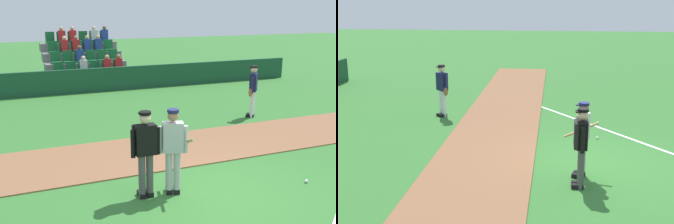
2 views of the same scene
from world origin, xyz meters
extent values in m
plane|color=#33702D|center=(0.00, 0.00, 0.00)|extent=(80.00, 80.00, 0.00)
cube|color=brown|center=(0.00, 2.83, 0.01)|extent=(28.00, 2.58, 0.03)
cube|color=#19472D|center=(0.00, 11.07, 0.52)|extent=(20.00, 0.16, 1.05)
cube|color=slate|center=(0.00, 13.37, 0.15)|extent=(3.90, 3.80, 0.30)
cube|color=slate|center=(0.00, 12.10, 0.50)|extent=(3.80, 0.85, 0.40)
cube|color=#196033|center=(-1.38, 12.00, 0.75)|extent=(0.44, 0.40, 0.08)
cube|color=#196033|center=(-1.38, 12.22, 1.00)|extent=(0.44, 0.08, 0.50)
cube|color=#196033|center=(-0.83, 12.00, 0.75)|extent=(0.44, 0.40, 0.08)
cube|color=#196033|center=(-0.83, 12.22, 1.00)|extent=(0.44, 0.08, 0.50)
cube|color=#196033|center=(-0.28, 12.00, 0.75)|extent=(0.44, 0.40, 0.08)
cube|color=#196033|center=(-0.28, 12.22, 1.00)|extent=(0.44, 0.08, 0.50)
cube|color=silver|center=(-0.28, 12.05, 1.05)|extent=(0.32, 0.22, 0.52)
sphere|color=beige|center=(-0.28, 12.05, 1.40)|extent=(0.20, 0.20, 0.20)
cube|color=#196033|center=(0.28, 12.00, 0.75)|extent=(0.44, 0.40, 0.08)
cube|color=#196033|center=(0.28, 12.22, 1.00)|extent=(0.44, 0.08, 0.50)
cube|color=#196033|center=(0.82, 12.00, 0.75)|extent=(0.44, 0.40, 0.08)
cube|color=#196033|center=(0.82, 12.22, 1.00)|extent=(0.44, 0.08, 0.50)
cube|color=red|center=(0.82, 12.05, 1.05)|extent=(0.32, 0.22, 0.52)
sphere|color=tan|center=(0.82, 12.05, 1.40)|extent=(0.20, 0.20, 0.20)
cube|color=#196033|center=(1.38, 12.00, 0.75)|extent=(0.44, 0.40, 0.08)
cube|color=#196033|center=(1.38, 12.22, 1.00)|extent=(0.44, 0.08, 0.50)
cube|color=red|center=(1.38, 12.05, 1.05)|extent=(0.32, 0.22, 0.52)
sphere|color=#9E7051|center=(1.38, 12.05, 1.40)|extent=(0.20, 0.20, 0.20)
cube|color=slate|center=(0.00, 12.95, 0.90)|extent=(3.80, 0.85, 0.40)
cube|color=#196033|center=(-1.38, 12.85, 1.15)|extent=(0.44, 0.40, 0.08)
cube|color=#196033|center=(-1.38, 13.07, 1.40)|extent=(0.44, 0.08, 0.50)
cube|color=#196033|center=(-0.83, 12.85, 1.15)|extent=(0.44, 0.40, 0.08)
cube|color=#196033|center=(-0.83, 13.07, 1.40)|extent=(0.44, 0.08, 0.50)
cube|color=#196033|center=(-0.28, 12.85, 1.15)|extent=(0.44, 0.40, 0.08)
cube|color=#196033|center=(-0.28, 13.07, 1.40)|extent=(0.44, 0.08, 0.50)
cube|color=#263F99|center=(-0.28, 12.90, 1.45)|extent=(0.32, 0.22, 0.52)
sphere|color=brown|center=(-0.28, 12.90, 1.80)|extent=(0.20, 0.20, 0.20)
cube|color=#196033|center=(0.28, 12.85, 1.15)|extent=(0.44, 0.40, 0.08)
cube|color=#196033|center=(0.28, 13.07, 1.40)|extent=(0.44, 0.08, 0.50)
cube|color=#196033|center=(0.82, 12.85, 1.15)|extent=(0.44, 0.40, 0.08)
cube|color=#196033|center=(0.82, 13.07, 1.40)|extent=(0.44, 0.08, 0.50)
cube|color=#196033|center=(1.38, 12.85, 1.15)|extent=(0.44, 0.40, 0.08)
cube|color=#196033|center=(1.38, 13.07, 1.40)|extent=(0.44, 0.08, 0.50)
cube|color=slate|center=(0.00, 13.80, 1.30)|extent=(3.80, 0.85, 0.40)
cube|color=#196033|center=(-1.38, 13.70, 1.55)|extent=(0.44, 0.40, 0.08)
cube|color=#196033|center=(-1.38, 13.92, 1.80)|extent=(0.44, 0.08, 0.50)
cube|color=#196033|center=(-0.83, 13.70, 1.55)|extent=(0.44, 0.40, 0.08)
cube|color=#196033|center=(-0.83, 13.92, 1.80)|extent=(0.44, 0.08, 0.50)
cube|color=red|center=(-0.83, 13.75, 1.85)|extent=(0.32, 0.22, 0.52)
sphere|color=beige|center=(-0.83, 13.75, 2.20)|extent=(0.20, 0.20, 0.20)
cube|color=#196033|center=(-0.28, 13.70, 1.55)|extent=(0.44, 0.40, 0.08)
cube|color=#196033|center=(-0.28, 13.92, 1.80)|extent=(0.44, 0.08, 0.50)
cube|color=red|center=(-0.28, 13.75, 1.85)|extent=(0.32, 0.22, 0.52)
sphere|color=#9E7051|center=(-0.28, 13.75, 2.20)|extent=(0.20, 0.20, 0.20)
cube|color=#196033|center=(0.28, 13.70, 1.55)|extent=(0.44, 0.40, 0.08)
cube|color=#196033|center=(0.28, 13.92, 1.80)|extent=(0.44, 0.08, 0.50)
cube|color=#263F99|center=(0.28, 13.75, 1.85)|extent=(0.32, 0.22, 0.52)
sphere|color=tan|center=(0.28, 13.75, 2.20)|extent=(0.20, 0.20, 0.20)
cube|color=#196033|center=(0.82, 13.70, 1.55)|extent=(0.44, 0.40, 0.08)
cube|color=#196033|center=(0.82, 13.92, 1.80)|extent=(0.44, 0.08, 0.50)
cube|color=#263F99|center=(0.82, 13.75, 1.85)|extent=(0.32, 0.22, 0.52)
sphere|color=tan|center=(0.82, 13.75, 2.20)|extent=(0.20, 0.20, 0.20)
cube|color=#196033|center=(1.38, 13.70, 1.55)|extent=(0.44, 0.40, 0.08)
cube|color=#196033|center=(1.38, 13.92, 1.80)|extent=(0.44, 0.08, 0.50)
cube|color=slate|center=(0.00, 14.65, 1.70)|extent=(3.80, 0.85, 0.40)
cube|color=#196033|center=(-1.38, 14.55, 1.95)|extent=(0.44, 0.40, 0.08)
cube|color=#196033|center=(-1.38, 14.77, 2.20)|extent=(0.44, 0.08, 0.50)
cube|color=#196033|center=(-0.83, 14.55, 1.95)|extent=(0.44, 0.40, 0.08)
cube|color=#196033|center=(-0.83, 14.77, 2.20)|extent=(0.44, 0.08, 0.50)
cube|color=red|center=(-0.83, 14.60, 2.25)|extent=(0.32, 0.22, 0.52)
sphere|color=tan|center=(-0.83, 14.60, 2.60)|extent=(0.20, 0.20, 0.20)
cube|color=#196033|center=(-0.28, 14.55, 1.95)|extent=(0.44, 0.40, 0.08)
cube|color=#196033|center=(-0.28, 14.77, 2.20)|extent=(0.44, 0.08, 0.50)
cube|color=red|center=(-0.28, 14.60, 2.25)|extent=(0.32, 0.22, 0.52)
sphere|color=tan|center=(-0.28, 14.60, 2.60)|extent=(0.20, 0.20, 0.20)
cube|color=#196033|center=(0.28, 14.55, 1.95)|extent=(0.44, 0.40, 0.08)
cube|color=#196033|center=(0.28, 14.77, 2.20)|extent=(0.44, 0.08, 0.50)
cube|color=#196033|center=(0.82, 14.55, 1.95)|extent=(0.44, 0.40, 0.08)
cube|color=#196033|center=(0.82, 14.77, 2.20)|extent=(0.44, 0.08, 0.50)
cube|color=silver|center=(0.82, 14.60, 2.25)|extent=(0.32, 0.22, 0.52)
sphere|color=beige|center=(0.82, 14.60, 2.60)|extent=(0.20, 0.20, 0.20)
cube|color=#196033|center=(1.38, 14.55, 1.95)|extent=(0.44, 0.40, 0.08)
cube|color=#196033|center=(1.38, 14.77, 2.20)|extent=(0.44, 0.08, 0.50)
cube|color=#263F99|center=(1.38, 14.60, 2.25)|extent=(0.32, 0.22, 0.52)
sphere|color=brown|center=(1.38, 14.60, 2.60)|extent=(0.20, 0.20, 0.20)
cylinder|color=#B2B2B2|center=(-0.86, 0.45, 0.45)|extent=(0.14, 0.14, 0.90)
cylinder|color=#B2B2B2|center=(-0.71, 0.41, 0.45)|extent=(0.14, 0.14, 0.90)
cube|color=black|center=(-0.84, 0.51, 0.05)|extent=(0.19, 0.28, 0.10)
cube|color=black|center=(-0.69, 0.46, 0.05)|extent=(0.19, 0.28, 0.10)
cube|color=#B2B2B2|center=(-0.78, 0.43, 1.20)|extent=(0.45, 0.33, 0.60)
cylinder|color=#B2B2B2|center=(-1.02, 0.51, 1.15)|extent=(0.09, 0.09, 0.55)
cylinder|color=#B2B2B2|center=(-0.54, 0.35, 1.15)|extent=(0.09, 0.09, 0.55)
sphere|color=#9E7051|center=(-0.78, 0.43, 1.63)|extent=(0.22, 0.22, 0.22)
cylinder|color=#191E4C|center=(-0.78, 0.43, 1.73)|extent=(0.23, 0.23, 0.06)
cube|color=#191E4C|center=(-0.75, 0.52, 1.70)|extent=(0.21, 0.17, 0.02)
cylinder|color=tan|center=(-0.51, 0.45, 1.05)|extent=(0.07, 0.80, 0.41)
cylinder|color=#4C4C4C|center=(-1.42, 0.48, 0.45)|extent=(0.14, 0.14, 0.90)
cylinder|color=#4C4C4C|center=(-1.26, 0.48, 0.45)|extent=(0.14, 0.14, 0.90)
cube|color=black|center=(-1.42, 0.54, 0.05)|extent=(0.12, 0.26, 0.10)
cube|color=black|center=(-1.26, 0.54, 0.05)|extent=(0.12, 0.26, 0.10)
cube|color=black|center=(-1.34, 0.48, 1.20)|extent=(0.40, 0.22, 0.60)
cylinder|color=black|center=(-1.59, 0.48, 1.15)|extent=(0.09, 0.09, 0.55)
cylinder|color=black|center=(-1.09, 0.48, 1.15)|extent=(0.09, 0.09, 0.55)
sphere|color=beige|center=(-1.34, 0.48, 1.63)|extent=(0.22, 0.22, 0.22)
cylinder|color=black|center=(-1.34, 0.48, 1.73)|extent=(0.23, 0.23, 0.06)
cube|color=black|center=(-1.34, 0.58, 1.70)|extent=(0.18, 0.12, 0.02)
cube|color=black|center=(-1.33, 0.61, 1.20)|extent=(0.44, 0.08, 0.56)
cylinder|color=white|center=(3.98, 4.78, 0.45)|extent=(0.14, 0.14, 0.90)
cylinder|color=white|center=(4.09, 4.90, 0.45)|extent=(0.14, 0.14, 0.90)
cube|color=black|center=(3.94, 4.82, 0.05)|extent=(0.27, 0.26, 0.10)
cube|color=black|center=(4.05, 4.94, 0.05)|extent=(0.27, 0.26, 0.10)
cube|color=#191E47|center=(4.04, 4.84, 1.20)|extent=(0.43, 0.44, 0.60)
cylinder|color=#191E47|center=(3.87, 4.65, 1.15)|extent=(0.09, 0.09, 0.55)
cylinder|color=#191E47|center=(4.20, 5.03, 1.15)|extent=(0.09, 0.09, 0.55)
sphere|color=beige|center=(4.04, 4.84, 1.63)|extent=(0.22, 0.22, 0.22)
cylinder|color=black|center=(4.04, 4.84, 1.73)|extent=(0.23, 0.23, 0.06)
cube|color=black|center=(3.96, 4.91, 1.70)|extent=(0.21, 0.21, 0.02)
ellipsoid|color=brown|center=(3.82, 4.67, 0.90)|extent=(0.22, 0.23, 0.28)
sphere|color=white|center=(2.08, -0.18, 0.04)|extent=(0.07, 0.07, 0.07)
camera|label=1|loc=(-3.75, -6.52, 3.67)|focal=43.49mm
camera|label=2|loc=(-10.45, 1.10, 4.08)|focal=48.02mm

